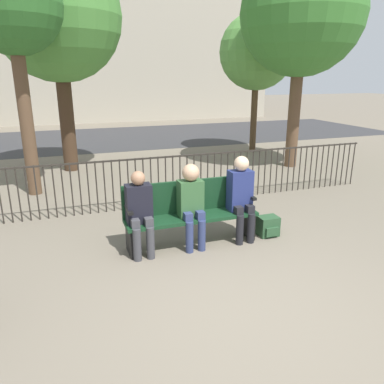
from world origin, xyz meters
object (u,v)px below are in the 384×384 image
at_px(seated_person_2, 241,194).
at_px(tree_3, 257,52).
at_px(seated_person_0, 140,209).
at_px(tree_0, 12,7).
at_px(park_bench, 190,210).
at_px(tree_2, 302,14).
at_px(tree_1, 57,17).
at_px(seated_person_1, 191,201).
at_px(backpack, 268,226).

height_order(seated_person_2, tree_3, tree_3).
relative_size(seated_person_0, tree_0, 0.26).
bearing_deg(park_bench, tree_0, 124.02).
xyz_separation_m(tree_0, tree_2, (6.43, 0.36, 0.25)).
bearing_deg(tree_1, tree_3, 6.77).
bearing_deg(seated_person_1, tree_2, 42.28).
xyz_separation_m(park_bench, tree_3, (4.21, 5.90, 2.53)).
relative_size(backpack, tree_2, 0.06).
relative_size(seated_person_1, seated_person_2, 0.96).
relative_size(tree_2, tree_3, 1.27).
bearing_deg(seated_person_2, tree_2, 48.04).
relative_size(park_bench, tree_1, 0.37).
relative_size(seated_person_2, backpack, 4.17).
bearing_deg(tree_3, tree_0, -158.34).
bearing_deg(backpack, tree_2, 52.44).
xyz_separation_m(backpack, tree_3, (3.00, 6.07, 2.88)).
distance_m(park_bench, seated_person_1, 0.23).
bearing_deg(tree_1, tree_2, -15.30).
bearing_deg(park_bench, tree_3, 54.49).
bearing_deg(park_bench, seated_person_2, -9.70).
height_order(park_bench, backpack, park_bench).
xyz_separation_m(seated_person_2, backpack, (0.46, -0.04, -0.56)).
height_order(park_bench, tree_1, tree_1).
height_order(seated_person_0, tree_1, tree_1).
distance_m(tree_0, tree_2, 6.44).
bearing_deg(seated_person_1, seated_person_0, -179.81).
distance_m(seated_person_0, tree_3, 8.17).
bearing_deg(tree_0, tree_2, 3.18).
relative_size(park_bench, tree_2, 0.36).
distance_m(park_bench, tree_0, 5.04).
distance_m(seated_person_0, tree_2, 6.98).
relative_size(seated_person_1, tree_0, 0.27).
xyz_separation_m(seated_person_1, seated_person_2, (0.77, 0.00, 0.02)).
xyz_separation_m(seated_person_2, tree_3, (3.47, 6.03, 2.32)).
bearing_deg(park_bench, seated_person_1, -101.18).
bearing_deg(tree_1, seated_person_0, -82.66).
bearing_deg(seated_person_0, park_bench, 9.92).
xyz_separation_m(seated_person_2, tree_0, (-3.00, 3.46, 2.82)).
bearing_deg(tree_0, tree_1, 66.98).
xyz_separation_m(park_bench, seated_person_0, (-0.76, -0.13, 0.15)).
xyz_separation_m(seated_person_2, tree_2, (3.43, 3.82, 3.08)).
bearing_deg(tree_2, seated_person_1, -137.72).
bearing_deg(seated_person_1, seated_person_2, 0.20).
height_order(tree_0, tree_2, tree_2).
relative_size(backpack, tree_3, 0.07).
height_order(seated_person_0, seated_person_2, seated_person_2).
bearing_deg(seated_person_2, tree_0, 130.86).
xyz_separation_m(tree_1, tree_2, (5.62, -1.54, 0.13)).
distance_m(seated_person_1, backpack, 1.35).
distance_m(backpack, tree_3, 7.36).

